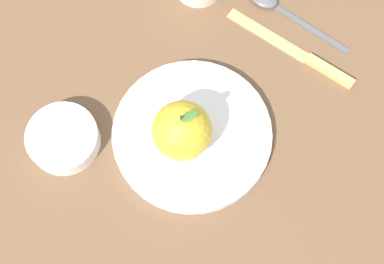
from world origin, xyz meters
TOP-DOWN VIEW (x-y plane):
  - ground_plane at (0.00, 0.00)m, footprint 2.40×2.40m
  - dinner_plate at (-0.05, -0.02)m, footprint 0.23×0.23m
  - apple at (-0.06, -0.03)m, footprint 0.08×0.08m
  - side_bowl at (-0.23, 0.00)m, footprint 0.10×0.10m
  - knife at (0.13, 0.08)m, footprint 0.17×0.16m
  - spoon at (0.11, 0.17)m, footprint 0.14×0.14m

SIDE VIEW (x-z plane):
  - ground_plane at x=0.00m, z-range 0.00..0.00m
  - knife at x=0.13m, z-range 0.00..0.01m
  - spoon at x=0.11m, z-range 0.00..0.01m
  - dinner_plate at x=-0.05m, z-range 0.00..0.02m
  - side_bowl at x=-0.23m, z-range 0.00..0.03m
  - apple at x=-0.06m, z-range 0.01..0.11m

